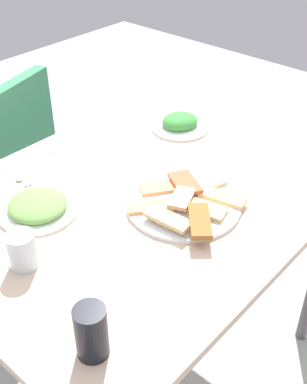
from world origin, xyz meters
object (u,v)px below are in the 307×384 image
(soda_can, at_px, (91,332))
(paper_napkin, at_px, (39,168))
(salad_plate_rice, at_px, (180,123))
(dining_table, at_px, (135,219))
(drinking_glass, at_px, (22,250))
(dining_chair, at_px, (3,172))
(salad_plate_greens, at_px, (37,206))
(spoon, at_px, (35,165))
(pide_platter, at_px, (185,203))
(fork, at_px, (42,169))

(soda_can, bearing_deg, paper_napkin, 60.84)
(salad_plate_rice, bearing_deg, dining_table, -158.14)
(drinking_glass, bearing_deg, paper_napkin, 47.84)
(paper_napkin, bearing_deg, dining_chair, 75.56)
(salad_plate_greens, xyz_separation_m, paper_napkin, (0.14, 0.17, -0.02))
(salad_plate_greens, relative_size, soda_can, 1.84)
(spoon, bearing_deg, salad_plate_rice, -39.37)
(pide_platter, height_order, salad_plate_rice, salad_plate_rice)
(dining_chair, bearing_deg, spoon, -105.04)
(fork, bearing_deg, salad_plate_greens, -153.98)
(dining_table, bearing_deg, dining_chair, 88.14)
(pide_platter, bearing_deg, drinking_glass, 161.51)
(fork, bearing_deg, soda_can, -142.67)
(salad_plate_greens, height_order, drinking_glass, drinking_glass)
(spoon, bearing_deg, paper_napkin, -109.46)
(pide_platter, height_order, salad_plate_greens, same)
(pide_platter, xyz_separation_m, drinking_glass, (-0.44, 0.15, 0.03))
(salad_plate_greens, distance_m, spoon, 0.23)
(soda_can, height_order, fork, soda_can)
(salad_plate_greens, bearing_deg, fork, 48.81)
(drinking_glass, relative_size, paper_napkin, 0.58)
(paper_napkin, height_order, fork, fork)
(salad_plate_rice, bearing_deg, dining_chair, 123.04)
(dining_chair, height_order, fork, dining_chair)
(fork, bearing_deg, paper_napkin, 67.20)
(paper_napkin, height_order, spoon, spoon)
(dining_table, distance_m, drinking_glass, 0.40)
(soda_can, height_order, paper_napkin, soda_can)
(pide_platter, relative_size, salad_plate_greens, 1.47)
(pide_platter, bearing_deg, fork, 108.32)
(dining_table, bearing_deg, paper_napkin, 104.83)
(drinking_glass, height_order, spoon, drinking_glass)
(dining_chair, xyz_separation_m, drinking_glass, (-0.40, -0.75, 0.30))
(salad_plate_rice, bearing_deg, pide_platter, -139.20)
(salad_plate_greens, bearing_deg, soda_can, -115.24)
(drinking_glass, xyz_separation_m, fork, (0.29, 0.30, -0.04))
(dining_chair, height_order, paper_napkin, dining_chair)
(dining_chair, bearing_deg, drinking_glass, -118.03)
(spoon, bearing_deg, salad_plate_greens, -144.84)
(fork, bearing_deg, dining_table, -97.14)
(salad_plate_rice, height_order, fork, salad_plate_rice)
(dining_table, bearing_deg, salad_plate_greens, 145.28)
(dining_table, bearing_deg, drinking_glass, 178.67)
(dining_chair, bearing_deg, dining_table, -91.86)
(dining_chair, relative_size, drinking_glass, 9.66)
(salad_plate_rice, height_order, soda_can, soda_can)
(salad_plate_rice, relative_size, drinking_glass, 2.21)
(salad_plate_rice, bearing_deg, paper_napkin, 161.95)
(paper_napkin, bearing_deg, drinking_glass, -132.16)
(drinking_glass, relative_size, spoon, 0.49)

